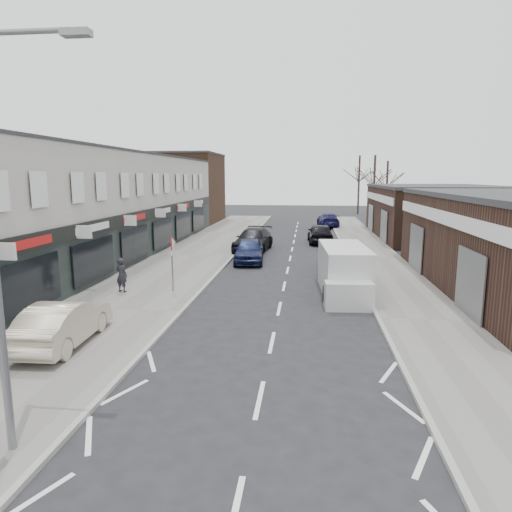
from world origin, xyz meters
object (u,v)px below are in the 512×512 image
(sedan_on_pavement, at_px, (63,323))
(parked_car_right_b, at_px, (320,233))
(parked_car_right_c, at_px, (328,220))
(parked_car_left_b, at_px, (253,240))
(pedestrian, at_px, (121,275))
(white_van, at_px, (344,272))
(warning_sign, at_px, (173,248))
(parked_car_right_a, at_px, (333,257))
(parked_car_left_a, at_px, (249,250))

(sedan_on_pavement, xyz_separation_m, parked_car_right_b, (8.87, 24.72, -0.02))
(parked_car_right_c, bearing_deg, parked_car_left_b, 65.96)
(sedan_on_pavement, relative_size, pedestrian, 2.69)
(pedestrian, xyz_separation_m, parked_car_right_b, (9.73, 17.98, -0.11))
(white_van, xyz_separation_m, pedestrian, (-10.41, -1.30, -0.13))
(warning_sign, xyz_separation_m, sedan_on_pavement, (-1.51, -7.22, -1.36))
(warning_sign, height_order, parked_car_right_a, warning_sign)
(sedan_on_pavement, xyz_separation_m, parked_car_right_a, (9.37, 13.76, -0.08))
(parked_car_right_a, height_order, parked_car_right_c, parked_car_right_a)
(parked_car_left_b, relative_size, parked_car_right_b, 1.17)
(white_van, bearing_deg, parked_car_right_b, 88.73)
(parked_car_right_a, distance_m, parked_car_right_c, 23.75)
(parked_car_right_a, bearing_deg, sedan_on_pavement, 58.00)
(white_van, height_order, parked_car_right_a, white_van)
(pedestrian, xyz_separation_m, parked_car_left_b, (4.65, 13.39, -0.11))
(warning_sign, relative_size, parked_car_left_a, 0.59)
(parked_car_right_a, bearing_deg, white_van, 94.09)
(white_van, xyz_separation_m, parked_car_left_a, (-5.49, 7.45, -0.29))
(parked_car_left_b, relative_size, parked_car_right_a, 1.22)
(parked_car_right_a, relative_size, parked_car_right_c, 0.89)
(warning_sign, xyz_separation_m, parked_car_right_a, (7.86, 6.54, -1.44))
(parked_car_left_b, bearing_deg, pedestrian, -104.00)
(white_van, relative_size, parked_car_left_a, 1.29)
(parked_car_right_a, bearing_deg, parked_car_left_a, -15.88)
(parked_car_right_c, bearing_deg, warning_sign, 70.03)
(pedestrian, relative_size, parked_car_right_c, 0.32)
(white_van, height_order, parked_car_right_b, white_van)
(white_van, relative_size, pedestrian, 3.61)
(parked_car_right_a, distance_m, parked_car_right_b, 10.98)
(warning_sign, bearing_deg, sedan_on_pavement, -101.80)
(parked_car_right_a, xyz_separation_m, parked_car_right_b, (-0.50, 10.97, 0.06))
(warning_sign, distance_m, parked_car_right_b, 19.04)
(pedestrian, bearing_deg, warning_sign, -151.26)
(sedan_on_pavement, bearing_deg, parked_car_left_b, -103.34)
(sedan_on_pavement, relative_size, parked_car_left_a, 0.96)
(pedestrian, distance_m, parked_car_right_c, 32.63)
(pedestrian, bearing_deg, parked_car_left_b, -91.68)
(parked_car_left_a, relative_size, parked_car_left_b, 0.80)
(parked_car_left_a, distance_m, parked_car_right_a, 5.59)
(warning_sign, height_order, parked_car_right_b, warning_sign)
(parked_car_left_a, xyz_separation_m, parked_car_right_a, (5.31, -1.74, -0.01))
(pedestrian, height_order, parked_car_right_b, pedestrian)
(parked_car_left_b, height_order, parked_car_right_c, parked_car_left_b)
(pedestrian, distance_m, parked_car_right_b, 20.44)
(parked_car_left_b, height_order, parked_car_right_a, parked_car_left_b)
(white_van, bearing_deg, parked_car_right_c, 85.38)
(parked_car_left_a, bearing_deg, pedestrian, -124.16)
(parked_car_right_c, bearing_deg, parked_car_right_b, 80.46)
(parked_car_left_b, relative_size, parked_car_right_c, 1.09)
(white_van, xyz_separation_m, sedan_on_pavement, (-9.55, -8.04, -0.22))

